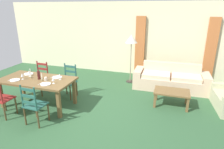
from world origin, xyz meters
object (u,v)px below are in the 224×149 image
(dining_chair_far_right, at_px, (69,81))
(wine_bottle, at_px, (39,75))
(wine_glass_far_right, at_px, (60,76))
(coffee_cup_primary, at_px, (46,79))
(dining_chair_near_right, at_px, (34,105))
(dining_chair_far_left, at_px, (41,78))
(dining_table, at_px, (37,82))
(couch, at_px, (170,80))
(dining_chair_near_left, at_px, (1,99))
(coffee_table, at_px, (172,93))
(wine_glass_near_right, at_px, (53,79))
(wine_glass_near_left, at_px, (22,75))
(standing_lamp, at_px, (131,42))
(wine_glass_far_left, at_px, (29,72))

(dining_chair_far_right, bearing_deg, wine_bottle, -118.98)
(wine_glass_far_right, relative_size, coffee_cup_primary, 1.79)
(dining_chair_near_right, height_order, wine_glass_far_right, dining_chair_near_right)
(dining_chair_near_right, height_order, dining_chair_far_left, same)
(dining_table, relative_size, wine_bottle, 6.01)
(dining_table, height_order, couch, couch)
(dining_chair_far_left, xyz_separation_m, wine_glass_far_right, (1.05, -0.58, 0.38))
(dining_chair_near_left, bearing_deg, coffee_table, 25.14)
(dining_chair_far_left, distance_m, coffee_table, 3.81)
(wine_bottle, distance_m, wine_glass_far_right, 0.54)
(coffee_table, bearing_deg, dining_chair_near_left, -154.86)
(dining_chair_near_left, relative_size, coffee_table, 1.07)
(coffee_cup_primary, relative_size, couch, 0.04)
(wine_glass_far_right, xyz_separation_m, coffee_table, (2.74, 0.90, -0.51))
(wine_bottle, bearing_deg, coffee_cup_primary, -7.79)
(wine_glass_far_right, distance_m, coffee_table, 2.93)
(dining_chair_far_left, bearing_deg, dining_table, -58.26)
(wine_glass_near_right, relative_size, wine_glass_far_right, 1.00)
(wine_glass_near_left, height_order, coffee_cup_primary, wine_glass_near_left)
(wine_bottle, bearing_deg, dining_table, -173.26)
(standing_lamp, bearing_deg, wine_glass_near_left, -131.34)
(dining_chair_near_right, xyz_separation_m, wine_glass_near_right, (0.11, 0.63, 0.38))
(dining_chair_near_left, relative_size, coffee_cup_primary, 10.67)
(dining_table, height_order, wine_glass_near_left, wine_glass_near_left)
(dining_table, xyz_separation_m, wine_bottle, (0.08, 0.01, 0.20))
(wine_glass_near_right, height_order, standing_lamp, standing_lamp)
(dining_chair_far_left, height_order, coffee_table, dining_chair_far_left)
(dining_chair_far_left, height_order, coffee_cup_primary, dining_chair_far_left)
(dining_chair_far_right, distance_m, wine_glass_far_left, 1.08)
(dining_table, distance_m, wine_bottle, 0.22)
(wine_glass_far_left, bearing_deg, wine_glass_near_right, -16.69)
(dining_chair_near_right, bearing_deg, dining_table, 121.95)
(wine_glass_far_right, height_order, standing_lamp, standing_lamp)
(couch, bearing_deg, wine_glass_near_right, -138.25)
(coffee_table, bearing_deg, wine_glass_near_left, -162.41)
(wine_glass_near_left, distance_m, standing_lamp, 3.46)
(couch, bearing_deg, standing_lamp, 172.21)
(wine_bottle, xyz_separation_m, coffee_table, (3.27, 1.03, -0.51))
(wine_bottle, distance_m, wine_glass_near_right, 0.54)
(wine_glass_near_left, bearing_deg, dining_chair_far_left, 98.46)
(wine_glass_far_right, bearing_deg, dining_chair_far_left, 150.92)
(dining_chair_far_right, bearing_deg, couch, 28.26)
(couch, bearing_deg, coffee_table, -87.09)
(wine_glass_far_right, bearing_deg, couch, 38.24)
(coffee_cup_primary, bearing_deg, dining_table, 175.89)
(dining_chair_far_right, height_order, coffee_table, dining_chair_far_right)
(dining_chair_near_left, height_order, coffee_table, dining_chair_near_left)
(dining_chair_near_right, xyz_separation_m, coffee_table, (2.86, 1.81, -0.12))
(dining_chair_far_left, relative_size, wine_glass_near_left, 5.96)
(dining_chair_near_left, relative_size, standing_lamp, 0.59)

